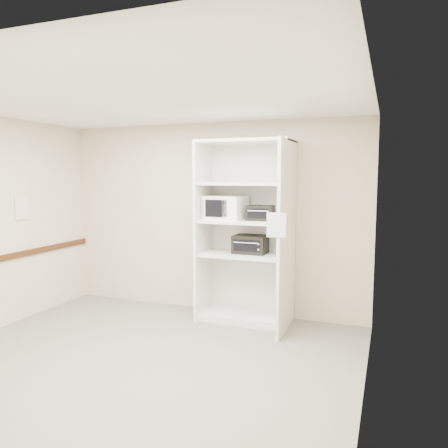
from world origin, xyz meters
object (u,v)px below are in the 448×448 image
(shelving_unit, at_px, (249,238))
(microwave, at_px, (226,208))
(toaster_oven_lower, at_px, (250,244))
(toaster_oven_upper, at_px, (260,213))

(shelving_unit, bearing_deg, microwave, 178.58)
(microwave, xyz_separation_m, toaster_oven_lower, (0.34, 0.04, -0.49))
(microwave, height_order, toaster_oven_lower, microwave)
(toaster_oven_upper, relative_size, toaster_oven_lower, 0.79)
(microwave, bearing_deg, shelving_unit, 5.62)
(shelving_unit, height_order, microwave, shelving_unit)
(toaster_oven_upper, height_order, toaster_oven_lower, toaster_oven_upper)
(shelving_unit, relative_size, toaster_oven_upper, 7.06)
(shelving_unit, height_order, toaster_oven_lower, shelving_unit)
(microwave, bearing_deg, toaster_oven_upper, 8.38)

